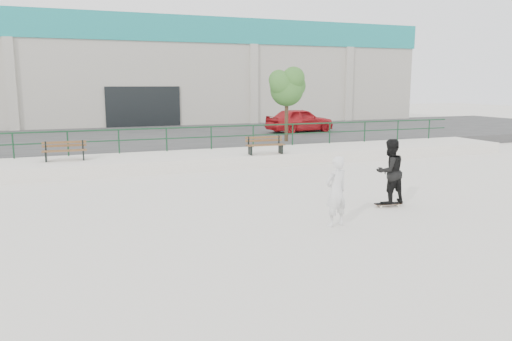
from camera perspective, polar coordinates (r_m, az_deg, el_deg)
name	(u,v)px	position (r m, az deg, el deg)	size (l,w,h in m)	color
ground	(295,225)	(12.22, 4.46, -6.24)	(120.00, 120.00, 0.00)	silver
ledge	(197,160)	(20.96, -6.75, 1.21)	(30.00, 3.00, 0.50)	silver
parking_strip	(160,139)	(29.20, -10.90, 3.56)	(60.00, 14.00, 0.50)	#323232
railing	(189,133)	(22.09, -7.65, 4.24)	(28.00, 0.06, 1.03)	#163D24
commercial_building	(127,69)	(42.90, -14.50, 11.19)	(44.20, 16.33, 8.00)	#B3AEA1
bench_left	(65,151)	(20.33, -21.03, 2.10)	(1.61, 0.51, 0.74)	#522F1C
bench_right	(265,145)	(20.72, 1.05, 2.90)	(1.63, 0.55, 0.74)	#522F1C
tree	(287,86)	(25.28, 3.59, 9.65)	(2.09, 1.86, 3.72)	#433321
red_car	(300,120)	(30.25, 5.02, 5.76)	(1.70, 4.23, 1.44)	#B0151B
skateboard	(388,204)	(14.47, 14.88, -3.70)	(0.80, 0.30, 0.09)	black
standing_skater	(390,171)	(14.28, 15.04, -0.10)	(0.88, 0.68, 1.80)	black
seated_skater	(336,191)	(12.07, 9.14, -2.37)	(0.62, 0.41, 1.71)	silver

